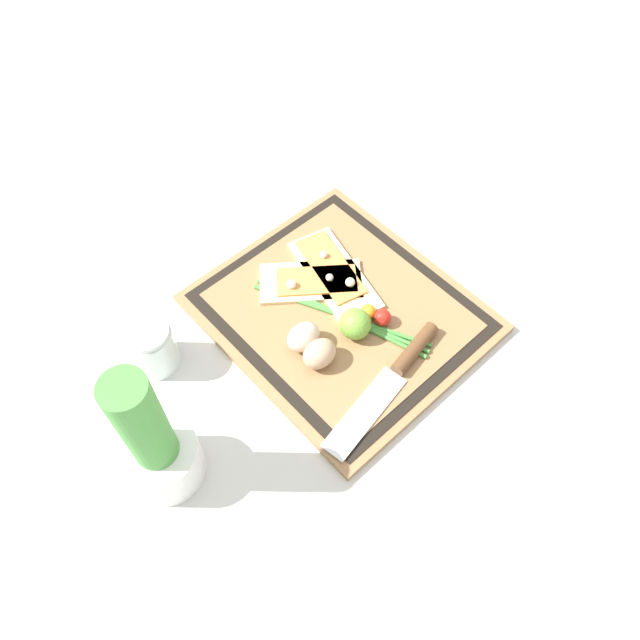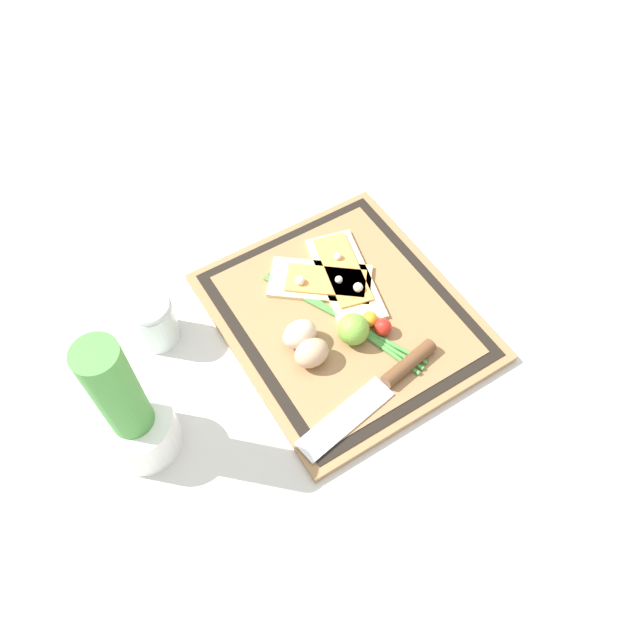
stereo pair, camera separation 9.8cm
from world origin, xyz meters
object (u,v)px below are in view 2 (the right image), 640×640
object	(u,v)px
pizza_slice_far	(320,282)
knife	(391,378)
sauce_jar	(154,323)
pizza_slice_near	(345,276)
egg_brown	(312,353)
cherry_tomato_red	(383,327)
herb_pot	(131,416)
lime	(353,329)
egg_pink	(300,334)
cherry_tomato_yellow	(370,319)

from	to	relation	value
pizza_slice_far	knife	xyz separation A→B (m)	(-0.21, 0.01, 0.00)
pizza_slice_far	sauce_jar	size ratio (longest dim) A/B	2.07
pizza_slice_near	sauce_jar	size ratio (longest dim) A/B	2.33
egg_brown	sauce_jar	world-z (taller)	sauce_jar
pizza_slice_near	sauce_jar	distance (m)	0.32
pizza_slice_far	cherry_tomato_red	world-z (taller)	cherry_tomato_red
herb_pot	sauce_jar	size ratio (longest dim) A/B	2.89
pizza_slice_far	lime	distance (m)	0.12
egg_brown	cherry_tomato_red	xyz separation A→B (m)	(-0.02, -0.12, -0.01)
herb_pot	sauce_jar	xyz separation A→B (m)	(0.16, -0.09, -0.05)
egg_pink	cherry_tomato_red	distance (m)	0.13
egg_brown	lime	size ratio (longest dim) A/B	1.10
cherry_tomato_red	herb_pot	distance (m)	0.40
cherry_tomato_red	lime	bearing A→B (deg)	71.31
knife	egg_pink	xyz separation A→B (m)	(0.13, 0.08, 0.01)
knife	cherry_tomato_red	size ratio (longest dim) A/B	9.44
pizza_slice_far	lime	xyz separation A→B (m)	(-0.12, 0.01, 0.02)
herb_pot	sauce_jar	distance (m)	0.19
herb_pot	sauce_jar	world-z (taller)	herb_pot
cherry_tomato_yellow	lime	bearing A→B (deg)	102.63
knife	sauce_jar	size ratio (longest dim) A/B	2.98
cherry_tomato_red	pizza_slice_far	bearing A→B (deg)	13.94
pizza_slice_far	herb_pot	xyz separation A→B (m)	(-0.10, 0.36, 0.07)
egg_pink	knife	bearing A→B (deg)	-148.85
cherry_tomato_yellow	sauce_jar	xyz separation A→B (m)	(0.17, 0.29, 0.01)
pizza_slice_far	cherry_tomato_yellow	distance (m)	0.11
egg_brown	cherry_tomato_red	world-z (taller)	egg_brown
cherry_tomato_yellow	sauce_jar	distance (m)	0.34
knife	lime	world-z (taller)	lime
pizza_slice_far	herb_pot	size ratio (longest dim) A/B	0.72
lime	knife	bearing A→B (deg)	-176.12
pizza_slice_far	knife	bearing A→B (deg)	178.27
lime	cherry_tomato_yellow	world-z (taller)	lime
knife	sauce_jar	world-z (taller)	sauce_jar
egg_pink	pizza_slice_far	bearing A→B (deg)	-47.25
pizza_slice_near	cherry_tomato_yellow	distance (m)	0.10
pizza_slice_near	cherry_tomato_red	xyz separation A→B (m)	(-0.12, 0.01, 0.01)
pizza_slice_near	egg_pink	world-z (taller)	egg_pink
lime	cherry_tomato_red	xyz separation A→B (m)	(-0.02, -0.05, -0.01)
pizza_slice_near	cherry_tomato_red	distance (m)	0.12
pizza_slice_far	knife	world-z (taller)	pizza_slice_far
lime	cherry_tomato_yellow	bearing A→B (deg)	-77.37
lime	herb_pot	xyz separation A→B (m)	(0.02, 0.35, 0.05)
knife	cherry_tomato_yellow	world-z (taller)	cherry_tomato_yellow
lime	cherry_tomato_red	bearing A→B (deg)	-108.69
pizza_slice_near	knife	size ratio (longest dim) A/B	0.78
cherry_tomato_red	cherry_tomato_yellow	world-z (taller)	cherry_tomato_red
pizza_slice_near	knife	bearing A→B (deg)	166.46
cherry_tomato_yellow	sauce_jar	bearing A→B (deg)	60.10
cherry_tomato_red	cherry_tomato_yellow	distance (m)	0.03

